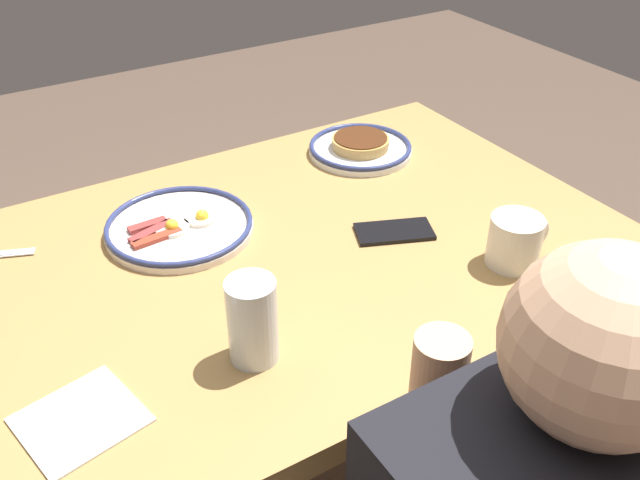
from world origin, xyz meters
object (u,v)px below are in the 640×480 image
(paper_napkin, at_px, (80,420))
(drinking_glass, at_px, (253,325))
(plate_center_pancakes, at_px, (179,226))
(coffee_mug, at_px, (516,240))
(plate_near_main, at_px, (360,147))
(cell_phone, at_px, (394,232))

(paper_napkin, bearing_deg, drinking_glass, 178.05)
(plate_center_pancakes, xyz_separation_m, coffee_mug, (-0.47, 0.40, 0.03))
(drinking_glass, height_order, paper_napkin, drinking_glass)
(coffee_mug, xyz_separation_m, drinking_glass, (0.50, -0.02, 0.01))
(plate_near_main, relative_size, cell_phone, 1.62)
(cell_phone, bearing_deg, coffee_mug, 145.86)
(plate_center_pancakes, bearing_deg, plate_near_main, -168.67)
(coffee_mug, relative_size, paper_napkin, 0.83)
(drinking_glass, xyz_separation_m, cell_phone, (-0.38, -0.16, -0.06))
(plate_center_pancakes, distance_m, cell_phone, 0.40)
(plate_center_pancakes, height_order, coffee_mug, coffee_mug)
(plate_near_main, relative_size, coffee_mug, 1.87)
(plate_near_main, relative_size, drinking_glass, 1.70)
(paper_napkin, bearing_deg, coffee_mug, 177.71)
(coffee_mug, bearing_deg, cell_phone, -56.11)
(plate_center_pancakes, xyz_separation_m, drinking_glass, (0.03, 0.38, 0.05))
(coffee_mug, relative_size, cell_phone, 0.86)
(cell_phone, bearing_deg, drinking_glass, 45.34)
(drinking_glass, bearing_deg, cell_phone, -156.63)
(plate_center_pancakes, distance_m, paper_napkin, 0.47)
(plate_near_main, xyz_separation_m, drinking_glass, (0.51, 0.47, 0.05))
(plate_near_main, distance_m, paper_napkin, 0.89)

